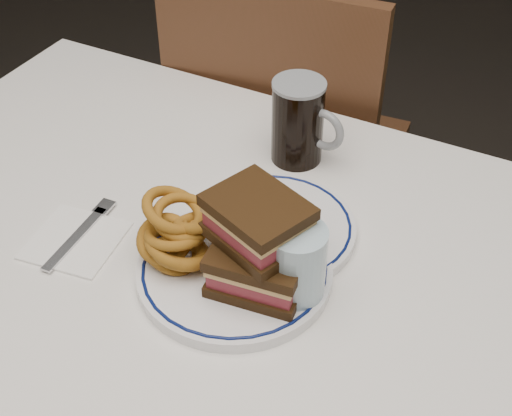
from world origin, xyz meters
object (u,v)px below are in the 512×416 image
at_px(chair_far, 287,152).
at_px(main_plate, 234,270).
at_px(beer_mug, 299,121).
at_px(far_plate, 272,228).
at_px(reuben_sandwich, 259,244).

xyz_separation_m(chair_far, main_plate, (0.20, -0.59, 0.25)).
bearing_deg(beer_mug, main_plate, -82.55).
distance_m(main_plate, far_plate, 0.10).
distance_m(chair_far, far_plate, 0.58).
relative_size(chair_far, reuben_sandwich, 6.36).
xyz_separation_m(beer_mug, far_plate, (0.04, -0.18, -0.06)).
xyz_separation_m(main_plate, far_plate, (0.01, 0.10, -0.00)).
bearing_deg(far_plate, chair_far, 112.59).
height_order(chair_far, beer_mug, chair_far).
relative_size(main_plate, reuben_sandwich, 1.77).
distance_m(chair_far, main_plate, 0.67).
bearing_deg(reuben_sandwich, beer_mug, 104.77).
distance_m(reuben_sandwich, beer_mug, 0.29).
bearing_deg(chair_far, beer_mug, -62.58).
bearing_deg(beer_mug, reuben_sandwich, -75.23).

